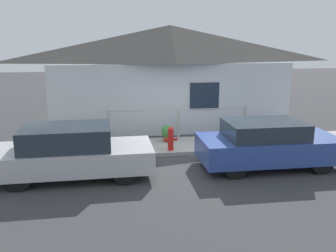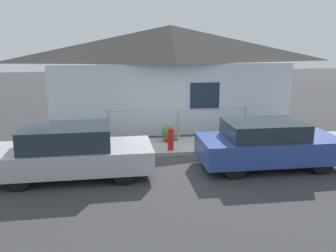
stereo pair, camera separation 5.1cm
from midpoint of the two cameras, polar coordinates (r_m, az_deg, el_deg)
name	(u,v)px [view 2 (the right image)]	position (r m, az deg, el deg)	size (l,w,h in m)	color
ground_plane	(187,156)	(11.64, 3.10, -4.56)	(60.00, 60.00, 0.00)	#38383A
sidewalk	(182,146)	(12.46, 2.30, -3.03)	(24.00, 1.79, 0.13)	#9E9E99
house	(171,49)	(14.56, 0.51, 11.71)	(9.43, 2.23, 4.03)	silver
fence	(179,122)	(13.01, 1.74, 0.66)	(4.90, 0.10, 1.07)	#999993
car_left	(72,152)	(10.05, -14.34, -3.84)	(4.10, 1.78, 1.37)	#B7B7BC
car_right	(267,144)	(10.84, 15.03, -2.68)	(3.88, 1.71, 1.32)	#2D4793
fire_hydrant	(171,138)	(11.66, 0.54, -1.84)	(0.42, 0.19, 0.75)	red
potted_plant_near_hydrant	(168,133)	(12.63, 0.09, -1.03)	(0.43, 0.43, 0.57)	brown
potted_plant_by_fence	(94,136)	(12.51, -11.12, -1.48)	(0.39, 0.39, 0.53)	#9E5638
potted_plant_corner	(226,130)	(13.28, 9.00, -0.61)	(0.33, 0.33, 0.49)	brown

